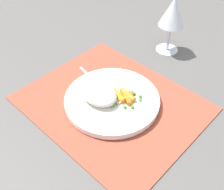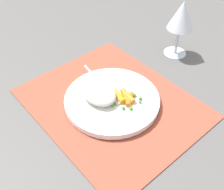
{
  "view_description": "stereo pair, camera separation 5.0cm",
  "coord_description": "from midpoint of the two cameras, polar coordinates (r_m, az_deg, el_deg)",
  "views": [
    {
      "loc": [
        0.36,
        -0.37,
        0.53
      ],
      "look_at": [
        0.0,
        0.0,
        0.03
      ],
      "focal_mm": 44.2,
      "sensor_mm": 36.0,
      "label": 1
    },
    {
      "loc": [
        0.39,
        -0.34,
        0.53
      ],
      "look_at": [
        0.0,
        0.0,
        0.03
      ],
      "focal_mm": 44.2,
      "sensor_mm": 36.0,
      "label": 2
    }
  ],
  "objects": [
    {
      "name": "plate",
      "position": [
        0.73,
        1.98,
        -1.09
      ],
      "size": [
        0.25,
        0.25,
        0.02
      ],
      "primitive_type": "cylinder",
      "color": "white",
      "rests_on": "placemat"
    },
    {
      "name": "carrot_portion",
      "position": [
        0.71,
        4.27,
        -0.61
      ],
      "size": [
        0.07,
        0.09,
        0.02
      ],
      "color": "orange",
      "rests_on": "plate"
    },
    {
      "name": "rice_mound",
      "position": [
        0.71,
        -0.73,
        0.38
      ],
      "size": [
        0.1,
        0.08,
        0.03
      ],
      "primitive_type": "ellipsoid",
      "color": "beige",
      "rests_on": "plate"
    },
    {
      "name": "ground_plane",
      "position": [
        0.74,
        1.96,
        -1.86
      ],
      "size": [
        2.4,
        2.4,
        0.0
      ],
      "primitive_type": "plane",
      "color": "#565451"
    },
    {
      "name": "wine_glass",
      "position": [
        0.88,
        15.87,
        15.26
      ],
      "size": [
        0.08,
        0.08,
        0.18
      ],
      "color": "silver",
      "rests_on": "ground_plane"
    },
    {
      "name": "fork",
      "position": [
        0.74,
        0.3,
        1.39
      ],
      "size": [
        0.19,
        0.04,
        0.01
      ],
      "color": "#BABABA",
      "rests_on": "plate"
    },
    {
      "name": "pea_scatter",
      "position": [
        0.71,
        5.21,
        -1.47
      ],
      "size": [
        0.08,
        0.09,
        0.01
      ],
      "color": "green",
      "rests_on": "plate"
    },
    {
      "name": "placemat",
      "position": [
        0.73,
        1.96,
        -1.69
      ],
      "size": [
        0.45,
        0.37,
        0.01
      ],
      "primitive_type": "cube",
      "color": "#9E4733",
      "rests_on": "ground_plane"
    }
  ]
}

